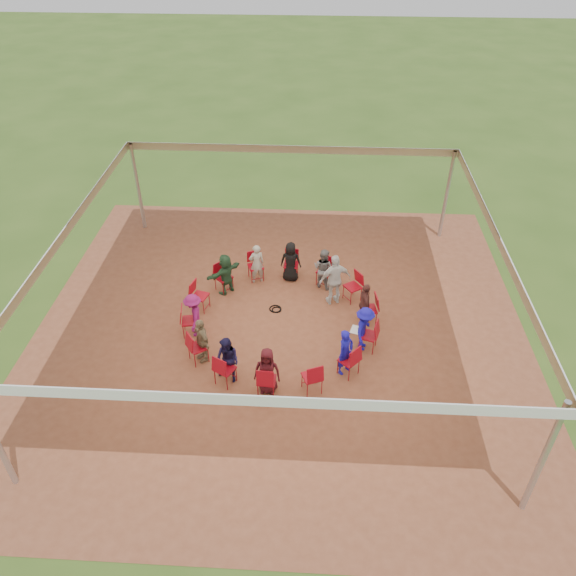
# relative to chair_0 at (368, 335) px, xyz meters

# --- Properties ---
(ground) EXTENTS (80.00, 80.00, 0.00)m
(ground) POSITION_rel_chair_0_xyz_m (-2.27, 0.68, -0.45)
(ground) COLOR #36541A
(ground) RESTS_ON ground
(dirt_patch) EXTENTS (13.00, 13.00, 0.00)m
(dirt_patch) POSITION_rel_chair_0_xyz_m (-2.27, 0.68, -0.44)
(dirt_patch) COLOR brown
(dirt_patch) RESTS_ON ground
(tent) EXTENTS (10.33, 10.33, 3.00)m
(tent) POSITION_rel_chair_0_xyz_m (-2.27, 0.68, 1.92)
(tent) COLOR #B2B2B7
(tent) RESTS_ON ground
(chair_0) EXTENTS (0.54, 0.53, 0.90)m
(chair_0) POSITION_rel_chair_0_xyz_m (0.00, 0.00, 0.00)
(chair_0) COLOR #A00917
(chair_0) RESTS_ON ground
(chair_1) EXTENTS (0.50, 0.48, 0.90)m
(chair_1) POSITION_rel_chair_0_xyz_m (0.07, 1.05, 0.00)
(chair_1) COLOR #A00917
(chair_1) RESTS_ON ground
(chair_2) EXTENTS (0.60, 0.60, 0.90)m
(chair_2) POSITION_rel_chair_0_xyz_m (-0.32, 2.03, 0.00)
(chair_2) COLOR #A00917
(chair_2) RESTS_ON ground
(chair_3) EXTENTS (0.58, 0.59, 0.90)m
(chair_3) POSITION_rel_chair_0_xyz_m (-1.10, 2.74, 0.00)
(chair_3) COLOR #A00917
(chair_3) RESTS_ON ground
(chair_4) EXTENTS (0.45, 0.47, 0.90)m
(chair_4) POSITION_rel_chair_0_xyz_m (-2.11, 3.04, 0.00)
(chair_4) COLOR #A00917
(chair_4) RESTS_ON ground
(chair_5) EXTENTS (0.55, 0.56, 0.90)m
(chair_5) POSITION_rel_chair_0_xyz_m (-3.15, 2.88, 0.00)
(chair_5) COLOR #A00917
(chair_5) RESTS_ON ground
(chair_6) EXTENTS (0.61, 0.61, 0.90)m
(chair_6) POSITION_rel_chair_0_xyz_m (-4.01, 2.28, 0.00)
(chair_6) COLOR #A00917
(chair_6) RESTS_ON ground
(chair_7) EXTENTS (0.54, 0.53, 0.90)m
(chair_7) POSITION_rel_chair_0_xyz_m (-4.53, 1.36, 0.00)
(chair_7) COLOR #A00917
(chair_7) RESTS_ON ground
(chair_8) EXTENTS (0.50, 0.48, 0.90)m
(chair_8) POSITION_rel_chair_0_xyz_m (-4.60, 0.31, 0.00)
(chair_8) COLOR #A00917
(chair_8) RESTS_ON ground
(chair_9) EXTENTS (0.60, 0.60, 0.90)m
(chair_9) POSITION_rel_chair_0_xyz_m (-4.21, -0.66, 0.00)
(chair_9) COLOR #A00917
(chair_9) RESTS_ON ground
(chair_10) EXTENTS (0.58, 0.59, 0.90)m
(chair_10) POSITION_rel_chair_0_xyz_m (-3.44, -1.38, 0.00)
(chair_10) COLOR #A00917
(chair_10) RESTS_ON ground
(chair_11) EXTENTS (0.45, 0.47, 0.90)m
(chair_11) POSITION_rel_chair_0_xyz_m (-2.43, -1.68, 0.00)
(chair_11) COLOR #A00917
(chair_11) RESTS_ON ground
(chair_12) EXTENTS (0.55, 0.56, 0.90)m
(chair_12) POSITION_rel_chair_0_xyz_m (-1.39, -1.52, 0.00)
(chair_12) COLOR #A00917
(chair_12) RESTS_ON ground
(chair_13) EXTENTS (0.61, 0.61, 0.90)m
(chair_13) POSITION_rel_chair_0_xyz_m (-0.52, -0.92, 0.00)
(chair_13) COLOR #A00917
(chair_13) RESTS_ON ground
(person_seated_0) EXTENTS (0.62, 0.89, 1.26)m
(person_seated_0) POSITION_rel_chair_0_xyz_m (-0.11, 0.03, 0.18)
(person_seated_0) COLOR #1813AC
(person_seated_0) RESTS_ON ground
(person_seated_1) EXTENTS (0.49, 0.79, 1.26)m
(person_seated_1) POSITION_rel_chair_0_xyz_m (-0.05, 1.03, 0.18)
(person_seated_1) COLOR brown
(person_seated_1) RESTS_ON ground
(person_seated_2) EXTENTS (0.71, 0.61, 1.26)m
(person_seated_2) POSITION_rel_chair_0_xyz_m (-1.16, 2.64, 0.18)
(person_seated_2) COLOR slate
(person_seated_2) RESTS_ON ground
(person_seated_3) EXTENTS (0.64, 0.38, 1.26)m
(person_seated_3) POSITION_rel_chair_0_xyz_m (-2.11, 2.92, 0.18)
(person_seated_3) COLOR black
(person_seated_3) RESTS_ON ground
(person_seated_4) EXTENTS (0.54, 0.45, 1.26)m
(person_seated_4) POSITION_rel_chair_0_xyz_m (-3.10, 2.77, 0.18)
(person_seated_4) COLOR #A7A492
(person_seated_4) RESTS_ON ground
(person_seated_5) EXTENTS (1.11, 1.15, 1.26)m
(person_seated_5) POSITION_rel_chair_0_xyz_m (-3.92, 2.20, 0.18)
(person_seated_5) COLOR #2B5332
(person_seated_5) RESTS_ON ground
(person_seated_6) EXTENTS (0.52, 0.86, 1.26)m
(person_seated_6) POSITION_rel_chair_0_xyz_m (-4.49, 0.33, 0.18)
(person_seated_6) COLOR #82145A
(person_seated_6) RESTS_ON ground
(person_seated_7) EXTENTS (0.73, 0.82, 1.26)m
(person_seated_7) POSITION_rel_chair_0_xyz_m (-4.11, -0.60, 0.18)
(person_seated_7) COLOR #8F7B58
(person_seated_7) RESTS_ON ground
(person_seated_8) EXTENTS (0.71, 0.61, 1.26)m
(person_seated_8) POSITION_rel_chair_0_xyz_m (-3.38, -1.27, 0.18)
(person_seated_8) COLOR #19153B
(person_seated_8) RESTS_ON ground
(person_seated_9) EXTENTS (0.64, 0.38, 1.26)m
(person_seated_9) POSITION_rel_chair_0_xyz_m (-2.42, -1.56, 0.18)
(person_seated_9) COLOR #420F15
(person_seated_9) RESTS_ON ground
(person_seated_10) EXTENTS (0.53, 0.54, 1.26)m
(person_seated_10) POSITION_rel_chair_0_xyz_m (-0.61, -0.83, 0.18)
(person_seated_10) COLOR #1813AC
(person_seated_10) RESTS_ON ground
(standing_person) EXTENTS (1.02, 0.77, 1.56)m
(standing_person) POSITION_rel_chair_0_xyz_m (-0.84, 1.88, 0.34)
(standing_person) COLOR silver
(standing_person) RESTS_ON ground
(cable_coil) EXTENTS (0.35, 0.35, 0.03)m
(cable_coil) POSITION_rel_chair_0_xyz_m (-2.45, 1.45, -0.43)
(cable_coil) COLOR black
(cable_coil) RESTS_ON ground
(laptop) EXTENTS (0.35, 0.39, 0.23)m
(laptop) POSITION_rel_chair_0_xyz_m (-0.27, 0.08, 0.15)
(laptop) COLOR #B7B7BC
(laptop) RESTS_ON ground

